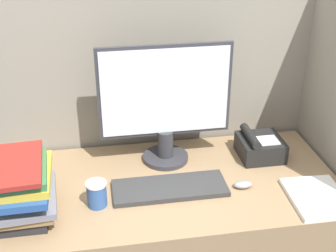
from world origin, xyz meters
The scene contains 9 objects.
cubicle_panel_rear centered at (0.00, 0.72, 0.74)m, with size 1.79×0.04×1.47m.
cubicle_panel_right centered at (0.73, 0.37, 0.74)m, with size 0.04×0.74×1.47m.
monitor centered at (0.03, 0.52, 1.00)m, with size 0.55×0.20×0.51m.
keyboard centered at (0.01, 0.29, 0.75)m, with size 0.45×0.17×0.02m.
mouse centered at (0.29, 0.26, 0.75)m, with size 0.07×0.05×0.03m.
coffee_cup centered at (-0.28, 0.24, 0.79)m, with size 0.08×0.08×0.10m.
book_stack centered at (-0.53, 0.22, 0.85)m, with size 0.25×0.31×0.22m.
desk_telephone centered at (0.44, 0.47, 0.79)m, with size 0.18×0.18×0.12m.
paper_pile centered at (0.55, 0.13, 0.75)m, with size 0.22×0.27×0.02m.
Camera 1 is at (-0.26, -1.20, 1.80)m, focal length 50.00 mm.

